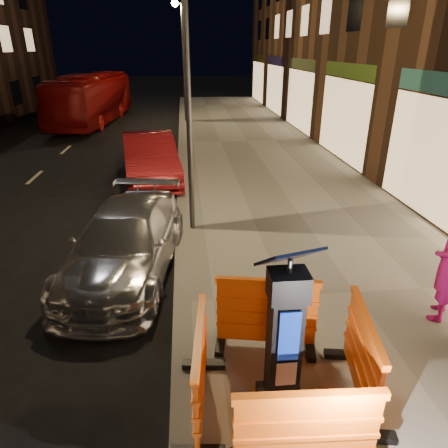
{
  "coord_description": "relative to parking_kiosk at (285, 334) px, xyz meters",
  "views": [
    {
      "loc": [
        0.15,
        -5.62,
        4.05
      ],
      "look_at": [
        0.8,
        1.0,
        1.1
      ],
      "focal_mm": 32.0,
      "sensor_mm": 36.0,
      "label": 1
    }
  ],
  "objects": [
    {
      "name": "barrier_bldgside",
      "position": [
        0.95,
        0.0,
        -0.44
      ],
      "size": [
        0.82,
        1.5,
        1.11
      ],
      "primitive_type": "cube",
      "rotation": [
        0.0,
        0.0,
        1.4
      ],
      "color": "#FF6111",
      "rests_on": "sidewalk"
    },
    {
      "name": "street_lamp_far",
      "position": [
        -0.92,
        20.15,
        2.01
      ],
      "size": [
        0.12,
        0.12,
        6.0
      ],
      "primitive_type": "cylinder",
      "color": "#3F3F44",
      "rests_on": "sidewalk"
    },
    {
      "name": "car_silver",
      "position": [
        -2.23,
        3.5,
        -1.14
      ],
      "size": [
        2.39,
        4.62,
        1.28
      ],
      "primitive_type": "imported",
      "rotation": [
        0.0,
        0.0,
        -0.14
      ],
      "color": "silver",
      "rests_on": "ground"
    },
    {
      "name": "kerb",
      "position": [
        -1.17,
        2.15,
        -1.07
      ],
      "size": [
        0.3,
        60.0,
        0.15
      ],
      "primitive_type": "cube",
      "color": "slate",
      "rests_on": "ground"
    },
    {
      "name": "barrier_kerbside",
      "position": [
        -0.95,
        0.0,
        -0.44
      ],
      "size": [
        0.73,
        1.47,
        1.11
      ],
      "primitive_type": "cube",
      "rotation": [
        0.0,
        0.0,
        1.47
      ],
      "color": "#FF6111",
      "rests_on": "sidewalk"
    },
    {
      "name": "ground_plane",
      "position": [
        -1.17,
        2.15,
        -1.14
      ],
      "size": [
        120.0,
        120.0,
        0.0
      ],
      "primitive_type": "plane",
      "color": "black",
      "rests_on": "ground"
    },
    {
      "name": "bus_doubledecker",
      "position": [
        -6.21,
        20.94,
        -1.14
      ],
      "size": [
        3.18,
        9.91,
        2.71
      ],
      "primitive_type": "imported",
      "rotation": [
        0.0,
        0.0,
        -0.09
      ],
      "color": "maroon",
      "rests_on": "ground"
    },
    {
      "name": "barrier_back",
      "position": [
        0.0,
        0.95,
        -0.44
      ],
      "size": [
        1.51,
        0.84,
        1.11
      ],
      "primitive_type": "cube",
      "rotation": [
        0.0,
        0.0,
        -0.19
      ],
      "color": "#FF6111",
      "rests_on": "sidewalk"
    },
    {
      "name": "sidewalk",
      "position": [
        1.83,
        2.15,
        -1.07
      ],
      "size": [
        6.0,
        60.0,
        0.15
      ],
      "primitive_type": "cube",
      "color": "gray",
      "rests_on": "ground"
    },
    {
      "name": "street_lamp_mid",
      "position": [
        -0.92,
        5.15,
        2.01
      ],
      "size": [
        0.12,
        0.12,
        6.0
      ],
      "primitive_type": "cylinder",
      "color": "#3F3F44",
      "rests_on": "sidewalk"
    },
    {
      "name": "car_red",
      "position": [
        -2.18,
        9.4,
        -1.14
      ],
      "size": [
        2.25,
        4.76,
        1.51
      ],
      "primitive_type": "imported",
      "rotation": [
        0.0,
        0.0,
        0.15
      ],
      "color": "maroon",
      "rests_on": "ground"
    },
    {
      "name": "parking_kiosk",
      "position": [
        0.0,
        0.0,
        0.0
      ],
      "size": [
        0.71,
        0.71,
        1.99
      ],
      "primitive_type": "cube",
      "rotation": [
        0.0,
        0.0,
        -0.14
      ],
      "color": "black",
      "rests_on": "sidewalk"
    },
    {
      "name": "barrier_front",
      "position": [
        0.0,
        -0.95,
        -0.44
      ],
      "size": [
        1.45,
        0.65,
        1.11
      ],
      "primitive_type": "cube",
      "rotation": [
        0.0,
        0.0,
        -0.05
      ],
      "color": "#FF6111",
      "rests_on": "sidewalk"
    }
  ]
}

